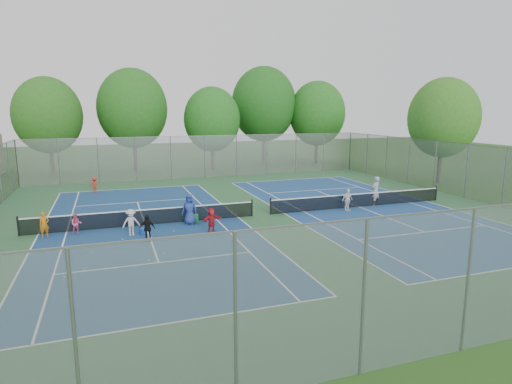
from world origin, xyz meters
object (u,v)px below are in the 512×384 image
ball_crate (143,231)px  ball_hopper (196,219)px  instructor (375,191)px  net_left (145,218)px  net_right (359,200)px

ball_crate → ball_hopper: ball_hopper is taller
ball_hopper → instructor: 12.50m
net_left → net_right: size_ratio=1.00×
ball_crate → ball_hopper: 3.34m
net_left → ball_crate: 1.65m
net_left → instructor: (15.32, 0.12, 0.54)m
net_right → instructor: 1.43m
net_right → ball_hopper: (-11.15, -0.37, -0.21)m
ball_crate → instructor: instructor is taller
ball_hopper → instructor: (12.47, 0.49, 0.75)m
net_right → ball_crate: 14.34m
net_right → ball_crate: size_ratio=39.66×
ball_crate → ball_hopper: bearing=21.6°
net_left → ball_crate: bearing=-98.9°
ball_crate → instructor: 15.69m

